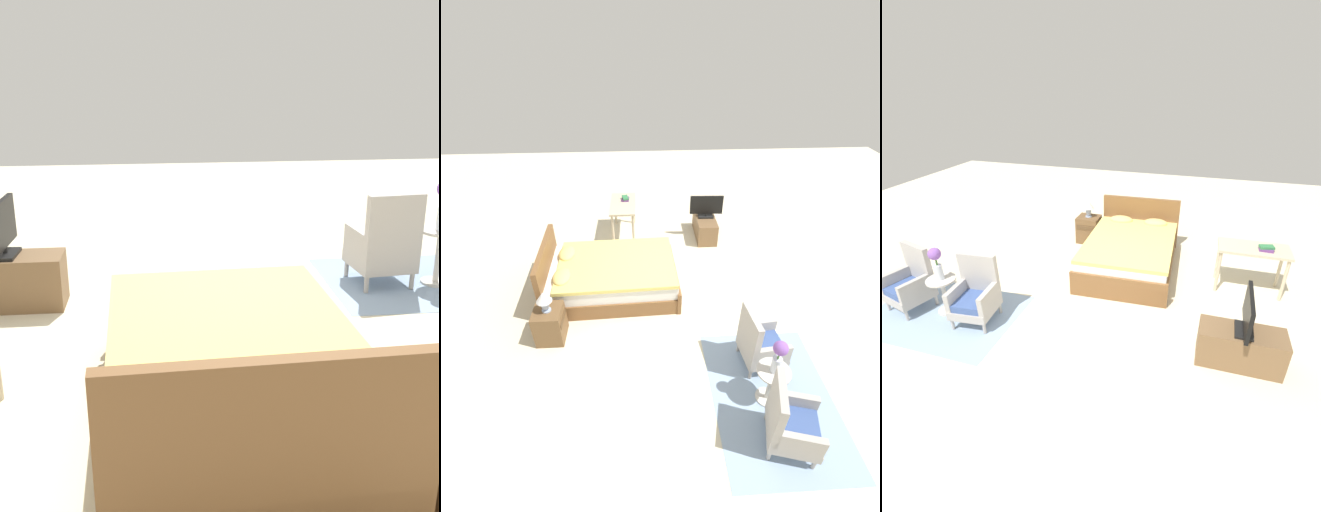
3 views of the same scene
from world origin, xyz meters
The scene contains 13 objects.
ground_plane centered at (0.00, 0.00, 0.00)m, with size 16.00×16.00×0.00m, color beige.
floor_rug centered at (-2.03, -0.99, 0.00)m, with size 2.10×1.50×0.01m.
bed centered at (0.22, 1.17, 0.30)m, with size 1.58×2.25×0.96m.
armchair_by_window_left centered at (-2.56, -0.93, 0.38)m, with size 0.66×0.66×0.92m.
armchair_by_window_right centered at (-1.48, -0.93, 0.38)m, with size 0.59×0.59×0.92m.
side_table centered at (-2.03, -0.92, 0.34)m, with size 0.40×0.40×0.54m.
flower_vase centered at (-2.03, -0.92, 0.84)m, with size 0.17×0.17×0.48m.
nightstand centered at (-0.84, 1.97, 0.27)m, with size 0.44×0.41×0.54m.
table_lamp centered at (-0.84, 1.97, 0.75)m, with size 0.22×0.22×0.33m.
tv_stand centered at (1.95, -0.77, 0.23)m, with size 0.96×0.40×0.47m.
tv_flatscreen centered at (1.95, -0.77, 0.71)m, with size 0.21×0.69×0.48m.
vanity_desk centered at (2.16, 0.98, 0.63)m, with size 1.04×0.52×0.73m.
book_stack centered at (2.32, 0.93, 0.77)m, with size 0.22×0.17×0.08m.
Camera 3 is at (1.29, -4.15, 3.02)m, focal length 24.00 mm.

